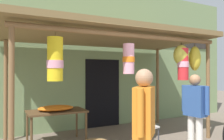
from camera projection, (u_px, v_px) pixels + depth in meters
shop_facade at (92, 55)px, 6.78m from camera, size 10.81×0.29×4.26m
market_stall_canopy at (115, 41)px, 5.36m from camera, size 4.95×2.45×2.61m
display_table at (57, 114)px, 5.13m from camera, size 1.27×0.76×0.76m
flower_heap_on_table at (57, 108)px, 5.12m from camera, size 0.80×0.56×0.12m
folding_chair at (144, 123)px, 5.00m from camera, size 0.44×0.44×0.84m
vendor_in_orange at (144, 123)px, 2.84m from camera, size 0.45×0.44×1.67m
customer_foreground at (195, 108)px, 4.37m from camera, size 0.27×0.59×1.58m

